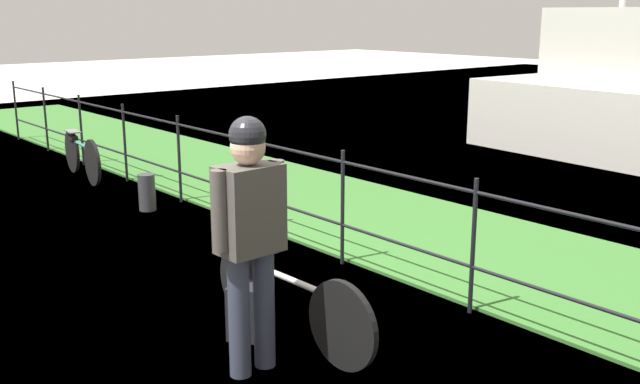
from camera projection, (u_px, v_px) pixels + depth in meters
ground_plane at (169, 314)px, 5.67m from camera, size 60.00×60.00×0.00m
grass_strip at (432, 236)px, 7.60m from camera, size 27.00×2.40×0.03m
iron_fence at (343, 199)px, 6.66m from camera, size 18.04×0.04×1.08m
bicycle_main at (289, 298)px, 5.12m from camera, size 1.67×0.17×0.61m
wooden_crate at (254, 230)px, 5.30m from camera, size 0.34×0.30×0.26m
terrier_dog at (256, 204)px, 5.23m from camera, size 0.32×0.15×0.18m
cyclist_person at (250, 224)px, 4.54m from camera, size 0.27×0.54×1.68m
backpack_on_paving at (248, 313)px, 5.19m from camera, size 0.33×0.31×0.40m
mooring_bollard at (147, 192)px, 8.60m from camera, size 0.20×0.20×0.44m
bicycle_parked at (81, 155)px, 10.24m from camera, size 1.65×0.28×0.63m
moored_boat_near at (613, 102)px, 11.80m from camera, size 4.43×2.49×3.97m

